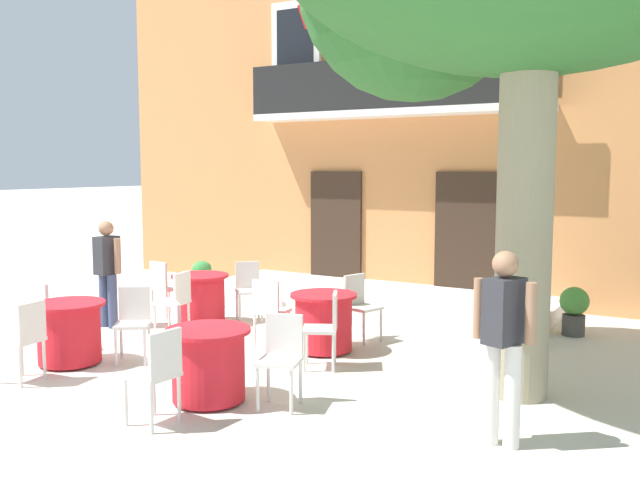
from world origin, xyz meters
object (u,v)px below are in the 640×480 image
cafe_table_near_tree (324,322)px  cafe_table_middle (69,332)px  cafe_chair_near_tree_2 (326,324)px  cafe_table_far_side (208,364)px  pedestrian_mid_plaza (107,268)px  cafe_chair_near_tree_1 (269,308)px  cafe_chair_far_side_2 (186,335)px  cafe_table_front (200,298)px  pedestrian_near_entrance (503,337)px  cafe_chair_middle_2 (133,319)px  cafe_chair_middle_1 (25,336)px  cafe_chair_far_side_1 (281,354)px  ground_planter_right (574,308)px  cafe_chair_front_1 (164,285)px  cafe_chair_front_2 (176,298)px  ground_planter_left (202,274)px  cafe_chair_near_tree_0 (360,303)px  cafe_chair_far_side_0 (158,370)px  cafe_chair_front_0 (248,287)px  cafe_chair_middle_0 (55,310)px

cafe_table_near_tree → cafe_table_middle: 3.14m
cafe_chair_near_tree_2 → cafe_table_middle: bearing=-152.6°
cafe_table_far_side → pedestrian_mid_plaza: bearing=152.2°
cafe_chair_near_tree_1 → cafe_chair_far_side_2: 1.71m
cafe_table_front → pedestrian_near_entrance: 5.76m
cafe_table_near_tree → cafe_chair_near_tree_2: size_ratio=0.95×
cafe_chair_near_tree_2 → cafe_chair_middle_2: size_ratio=1.00×
cafe_chair_middle_1 → pedestrian_near_entrance: 5.13m
cafe_table_far_side → pedestrian_mid_plaza: (-3.42, 1.81, 0.51)m
cafe_chair_far_side_1 → ground_planter_right: (1.96, 4.52, -0.14)m
cafe_table_middle → cafe_table_near_tree: bearing=41.3°
cafe_chair_middle_1 → cafe_chair_middle_2: bearing=72.6°
cafe_chair_middle_2 → cafe_chair_far_side_1: (2.46, -0.40, 0.00)m
cafe_table_front → cafe_chair_front_1: (-0.75, 0.01, 0.14)m
cafe_table_near_tree → cafe_table_middle: bearing=-138.7°
cafe_chair_front_2 → cafe_chair_middle_2: bearing=-70.4°
cafe_table_middle → cafe_chair_far_side_1: (3.02, 0.10, 0.14)m
cafe_table_front → ground_planter_left: bearing=129.8°
cafe_chair_middle_1 → cafe_chair_near_tree_0: bearing=56.8°
cafe_table_far_side → cafe_chair_far_side_0: (0.03, -0.75, 0.14)m
cafe_table_near_tree → cafe_chair_far_side_0: (-0.00, -3.02, 0.14)m
cafe_chair_front_2 → ground_planter_right: 5.65m
cafe_chair_near_tree_0 → cafe_chair_near_tree_1: size_ratio=1.00×
cafe_table_near_tree → cafe_chair_near_tree_0: (0.14, 0.74, 0.14)m
cafe_chair_far_side_1 → cafe_chair_far_side_2: (-1.34, 0.10, 0.00)m
cafe_chair_front_0 → cafe_chair_near_tree_0: bearing=-7.1°
cafe_table_front → ground_planter_left: 2.86m
cafe_chair_middle_0 → cafe_chair_far_side_2: 2.36m
ground_planter_right → pedestrian_mid_plaza: bearing=-153.7°
cafe_table_front → pedestrian_near_entrance: pedestrian_near_entrance is taller
pedestrian_near_entrance → cafe_chair_front_2: bearing=163.1°
cafe_chair_front_0 → cafe_chair_front_1: 1.36m
cafe_chair_near_tree_1 → cafe_chair_middle_2: (-1.06, -1.40, 0.00)m
cafe_chair_middle_1 → cafe_chair_middle_2: 1.29m
cafe_chair_front_2 → cafe_chair_far_side_0: size_ratio=1.00×
cafe_table_far_side → ground_planter_left: 6.45m
cafe_chair_middle_2 → pedestrian_mid_plaza: 2.03m
cafe_table_near_tree → cafe_table_far_side: (-0.03, -2.26, 0.00)m
cafe_table_near_tree → cafe_table_front: bearing=170.2°
cafe_chair_middle_1 → cafe_chair_far_side_0: same height
cafe_chair_middle_1 → cafe_chair_front_1: bearing=107.1°
cafe_chair_near_tree_1 → cafe_table_middle: 2.50m
cafe_chair_front_0 → cafe_chair_middle_0: bearing=-111.8°
cafe_table_near_tree → cafe_table_middle: (-2.36, -2.07, 0.00)m
cafe_chair_near_tree_1 → cafe_table_front: (-1.69, 0.59, -0.14)m
cafe_chair_front_2 → pedestrian_mid_plaza: pedestrian_mid_plaza is taller
cafe_chair_near_tree_2 → cafe_chair_middle_0: (-3.44, -1.10, 0.00)m
cafe_chair_near_tree_2 → cafe_chair_front_2: same height
cafe_chair_far_side_1 → pedestrian_near_entrance: size_ratio=0.54×
cafe_chair_near_tree_2 → ground_planter_right: cafe_chair_near_tree_2 is taller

